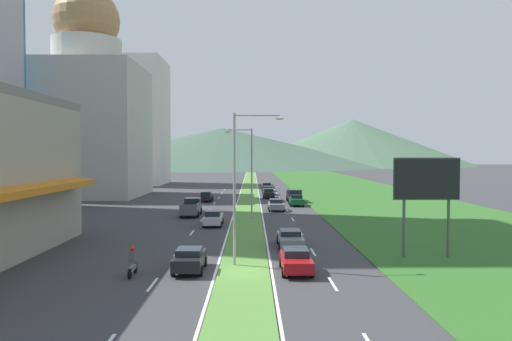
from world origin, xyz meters
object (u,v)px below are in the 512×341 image
at_px(motorcycle_rider, 133,264).
at_px(car_2, 296,200).
at_px(car_4, 190,259).
at_px(billboard_roadside, 427,184).
at_px(car_6, 290,238).
at_px(car_9, 267,187).
at_px(car_3, 206,196).
at_px(car_7, 268,190).
at_px(car_0, 269,193).
at_px(street_lamp_mid, 249,168).
at_px(car_1, 276,205).
at_px(street_lamp_near, 240,178).
at_px(car_5, 213,218).
at_px(pickup_truck_0, 191,207).
at_px(pickup_truck_1, 294,196).
at_px(car_8, 296,260).

bearing_deg(motorcycle_rider, car_2, -19.22).
bearing_deg(car_4, billboard_roadside, -77.75).
relative_size(car_6, car_9, 1.16).
distance_m(car_3, car_7, 15.60).
xyz_separation_m(billboard_roadside, car_6, (-9.26, 4.26, -4.57)).
xyz_separation_m(billboard_roadside, car_0, (-9.53, 45.89, -4.47)).
distance_m(street_lamp_mid, billboard_roadside, 23.63).
relative_size(car_2, car_4, 1.01).
relative_size(car_1, motorcycle_rider, 2.08).
distance_m(street_lamp_near, car_5, 18.61).
distance_m(street_lamp_near, pickup_truck_0, 26.76).
bearing_deg(street_lamp_mid, pickup_truck_1, 70.57).
relative_size(car_6, pickup_truck_1, 0.87).
distance_m(billboard_roadside, car_5, 22.96).
height_order(car_0, car_6, car_0).
bearing_deg(pickup_truck_1, motorcycle_rider, -17.31).
relative_size(street_lamp_mid, car_9, 2.52).
distance_m(car_5, car_7, 37.59).
distance_m(car_2, car_5, 21.17).
bearing_deg(car_4, car_8, -92.30).
bearing_deg(motorcycle_rider, car_9, -8.78).
relative_size(street_lamp_near, car_1, 2.42).
bearing_deg(motorcycle_rider, car_1, -17.40).
bearing_deg(car_6, street_lamp_near, -31.10).
bearing_deg(car_6, pickup_truck_0, -151.86).
bearing_deg(car_4, car_2, -15.20).
bearing_deg(billboard_roadside, car_0, 101.73).
xyz_separation_m(car_4, pickup_truck_0, (-3.31, 26.96, 0.21)).
xyz_separation_m(car_5, car_7, (6.86, 36.96, -0.01)).
bearing_deg(street_lamp_near, pickup_truck_1, 80.03).
xyz_separation_m(car_2, car_5, (-10.28, -18.51, -0.00)).
height_order(car_2, car_5, car_5).
distance_m(car_0, pickup_truck_1, 7.62).
bearing_deg(car_5, car_4, -179.79).
bearing_deg(car_7, car_0, -0.94).
bearing_deg(car_7, pickup_truck_1, 15.16).
bearing_deg(car_1, motorcycle_rider, -17.40).
bearing_deg(car_0, pickup_truck_1, 29.10).
bearing_deg(car_3, car_2, -115.72).
relative_size(car_0, car_7, 0.93).
bearing_deg(car_1, street_lamp_mid, -22.49).
height_order(billboard_roadside, motorcycle_rider, billboard_roadside).
xyz_separation_m(car_2, car_4, (-10.21, -37.58, -0.02)).
height_order(street_lamp_mid, motorcycle_rider, street_lamp_mid).
xyz_separation_m(car_3, pickup_truck_0, (-0.13, -17.07, 0.21)).
xyz_separation_m(pickup_truck_0, motorcycle_rider, (0.01, -28.12, -0.24)).
xyz_separation_m(street_lamp_near, car_4, (-3.12, -1.43, -5.01)).
relative_size(street_lamp_near, car_9, 2.48).
distance_m(car_0, car_8, 49.68).
xyz_separation_m(street_lamp_near, car_0, (3.56, 47.98, -4.97)).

